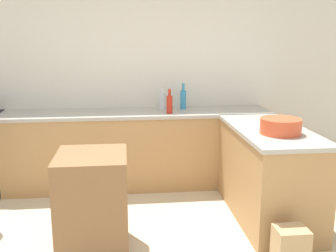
{
  "coord_description": "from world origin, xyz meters",
  "views": [
    {
      "loc": [
        -0.16,
        -2.72,
        1.8
      ],
      "look_at": [
        0.25,
        0.92,
        0.98
      ],
      "focal_mm": 42.0,
      "sensor_mm": 36.0,
      "label": 1
    }
  ],
  "objects_px": {
    "hot_sauce_bottle": "(169,104)",
    "paper_bag": "(290,248)",
    "vinegar_bottle_clear": "(162,101)",
    "dish_soap_bottle": "(183,99)",
    "mixing_bowl": "(281,126)",
    "island_table": "(93,204)"
  },
  "relations": [
    {
      "from": "vinegar_bottle_clear",
      "to": "paper_bag",
      "type": "bearing_deg",
      "value": -68.61
    },
    {
      "from": "mixing_bowl",
      "to": "vinegar_bottle_clear",
      "type": "height_order",
      "value": "vinegar_bottle_clear"
    },
    {
      "from": "hot_sauce_bottle",
      "to": "vinegar_bottle_clear",
      "type": "bearing_deg",
      "value": 102.99
    },
    {
      "from": "vinegar_bottle_clear",
      "to": "dish_soap_bottle",
      "type": "height_order",
      "value": "dish_soap_bottle"
    },
    {
      "from": "dish_soap_bottle",
      "to": "island_table",
      "type": "bearing_deg",
      "value": -121.08
    },
    {
      "from": "hot_sauce_bottle",
      "to": "paper_bag",
      "type": "xyz_separation_m",
      "value": [
        0.76,
        -1.83,
        -0.88
      ]
    },
    {
      "from": "mixing_bowl",
      "to": "paper_bag",
      "type": "distance_m",
      "value": 1.1
    },
    {
      "from": "island_table",
      "to": "dish_soap_bottle",
      "type": "height_order",
      "value": "dish_soap_bottle"
    },
    {
      "from": "dish_soap_bottle",
      "to": "paper_bag",
      "type": "height_order",
      "value": "dish_soap_bottle"
    },
    {
      "from": "dish_soap_bottle",
      "to": "hot_sauce_bottle",
      "type": "height_order",
      "value": "dish_soap_bottle"
    },
    {
      "from": "dish_soap_bottle",
      "to": "mixing_bowl",
      "type": "bearing_deg",
      "value": -63.24
    },
    {
      "from": "vinegar_bottle_clear",
      "to": "hot_sauce_bottle",
      "type": "xyz_separation_m",
      "value": [
        0.06,
        -0.28,
        0.0
      ]
    },
    {
      "from": "island_table",
      "to": "paper_bag",
      "type": "bearing_deg",
      "value": -15.27
    },
    {
      "from": "hot_sauce_bottle",
      "to": "paper_bag",
      "type": "distance_m",
      "value": 2.16
    },
    {
      "from": "paper_bag",
      "to": "hot_sauce_bottle",
      "type": "bearing_deg",
      "value": 112.6
    },
    {
      "from": "hot_sauce_bottle",
      "to": "paper_bag",
      "type": "height_order",
      "value": "hot_sauce_bottle"
    },
    {
      "from": "island_table",
      "to": "hot_sauce_bottle",
      "type": "xyz_separation_m",
      "value": [
        0.81,
        1.4,
        0.61
      ]
    },
    {
      "from": "dish_soap_bottle",
      "to": "paper_bag",
      "type": "relative_size",
      "value": 0.92
    },
    {
      "from": "island_table",
      "to": "vinegar_bottle_clear",
      "type": "distance_m",
      "value": 1.93
    },
    {
      "from": "vinegar_bottle_clear",
      "to": "island_table",
      "type": "bearing_deg",
      "value": -113.89
    },
    {
      "from": "mixing_bowl",
      "to": "paper_bag",
      "type": "height_order",
      "value": "mixing_bowl"
    },
    {
      "from": "mixing_bowl",
      "to": "dish_soap_bottle",
      "type": "bearing_deg",
      "value": 116.76
    }
  ]
}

